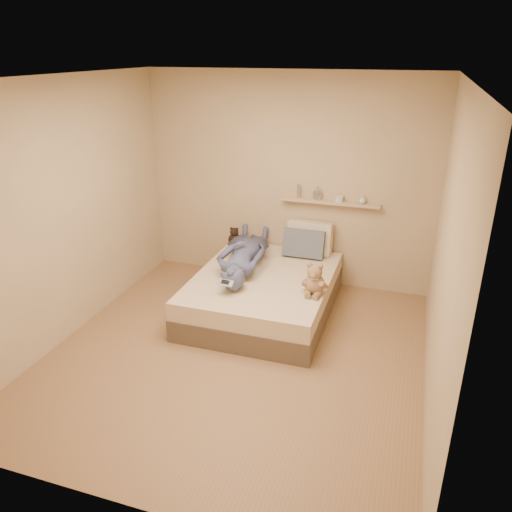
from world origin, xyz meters
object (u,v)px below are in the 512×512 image
(teddy_bear, at_px, (314,281))
(pillow_grey, at_px, (304,243))
(bed, at_px, (264,293))
(dark_plush, at_px, (234,238))
(game_console, at_px, (226,283))
(wall_shelf, at_px, (330,202))
(pillow_cream, at_px, (310,237))
(person, at_px, (244,253))

(teddy_bear, height_order, pillow_grey, pillow_grey)
(teddy_bear, distance_m, pillow_grey, 1.01)
(bed, height_order, pillow_grey, pillow_grey)
(dark_plush, bearing_deg, game_console, -73.44)
(teddy_bear, relative_size, wall_shelf, 0.29)
(dark_plush, xyz_separation_m, pillow_cream, (0.97, 0.07, 0.09))
(pillow_grey, bearing_deg, wall_shelf, 41.18)
(pillow_cream, bearing_deg, bed, -112.26)
(person, bearing_deg, teddy_bear, 147.02)
(teddy_bear, bearing_deg, pillow_grey, 109.02)
(teddy_bear, bearing_deg, game_console, -159.48)
(dark_plush, bearing_deg, pillow_grey, -4.46)
(game_console, height_order, teddy_bear, teddy_bear)
(dark_plush, height_order, pillow_cream, pillow_cream)
(teddy_bear, xyz_separation_m, person, (-0.92, 0.43, 0.03))
(teddy_bear, relative_size, pillow_cream, 0.64)
(bed, bearing_deg, game_console, -111.18)
(game_console, bearing_deg, pillow_cream, 68.18)
(bed, height_order, teddy_bear, teddy_bear)
(pillow_grey, xyz_separation_m, person, (-0.59, -0.53, 0.00))
(bed, distance_m, dark_plush, 1.04)
(game_console, distance_m, pillow_cream, 1.53)
(game_console, relative_size, pillow_cream, 0.31)
(pillow_cream, bearing_deg, teddy_bear, -75.20)
(wall_shelf, bearing_deg, teddy_bear, -86.12)
(teddy_bear, relative_size, dark_plush, 1.40)
(game_console, xyz_separation_m, wall_shelf, (0.78, 1.50, 0.50))
(dark_plush, relative_size, pillow_cream, 0.46)
(dark_plush, bearing_deg, person, -60.80)
(pillow_grey, height_order, wall_shelf, wall_shelf)
(bed, xyz_separation_m, wall_shelf, (0.55, 0.91, 0.88))
(pillow_grey, xyz_separation_m, wall_shelf, (0.25, 0.22, 0.48))
(pillow_cream, relative_size, person, 0.38)
(dark_plush, bearing_deg, wall_shelf, 7.07)
(dark_plush, distance_m, wall_shelf, 1.31)
(teddy_bear, distance_m, person, 1.02)
(teddy_bear, xyz_separation_m, pillow_cream, (-0.29, 1.10, 0.06))
(bed, bearing_deg, pillow_cream, 67.74)
(bed, distance_m, pillow_cream, 0.99)
(bed, distance_m, game_console, 0.73)
(pillow_cream, bearing_deg, pillow_grey, -105.98)
(wall_shelf, bearing_deg, person, -138.46)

